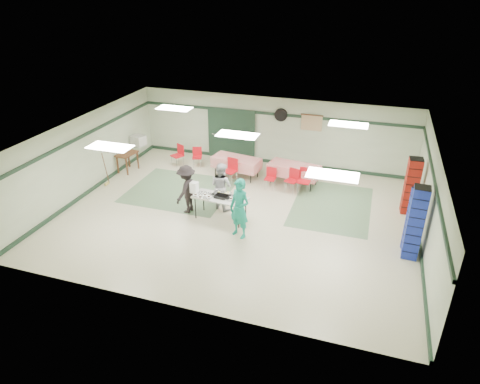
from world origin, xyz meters
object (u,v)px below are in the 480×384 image
(serving_table, at_px, (220,199))
(dining_table_a, at_px, (294,170))
(chair_d, at_px, (231,168))
(crate_stack_blue_b, at_px, (415,223))
(dining_table_b, at_px, (236,162))
(chair_loose_b, at_px, (179,153))
(chair_loose_a, at_px, (197,155))
(printer_table, at_px, (127,156))
(volunteer_dark, at_px, (187,189))
(chair_a, at_px, (293,178))
(crate_stack_red, at_px, (411,186))
(chair_b, at_px, (271,176))
(chair_c, at_px, (305,178))
(volunteer_grey, at_px, (221,186))
(crate_stack_blue_a, at_px, (414,221))
(volunteer_teal, at_px, (240,209))
(broom, at_px, (106,168))
(office_printer, at_px, (138,140))

(serving_table, bearing_deg, dining_table_a, 67.53)
(chair_d, xyz_separation_m, crate_stack_blue_b, (6.12, -2.96, 0.48))
(dining_table_b, distance_m, chair_loose_b, 2.52)
(chair_loose_a, bearing_deg, printer_table, -170.01)
(chair_loose_b, bearing_deg, volunteer_dark, -32.33)
(dining_table_b, distance_m, printer_table, 4.26)
(chair_a, height_order, crate_stack_red, crate_stack_red)
(chair_b, bearing_deg, crate_stack_blue_b, -31.02)
(serving_table, distance_m, crate_stack_red, 6.01)
(chair_c, bearing_deg, serving_table, -126.07)
(dining_table_a, xyz_separation_m, chair_loose_a, (-4.00, 0.47, -0.09))
(chair_a, bearing_deg, chair_b, -161.91)
(chair_b, bearing_deg, chair_d, -179.07)
(chair_b, distance_m, crate_stack_red, 4.67)
(volunteer_grey, xyz_separation_m, crate_stack_blue_b, (5.79, -1.01, 0.26))
(crate_stack_blue_a, bearing_deg, chair_c, 141.88)
(dining_table_a, relative_size, crate_stack_red, 1.04)
(volunteer_teal, height_order, broom, volunteer_teal)
(chair_d, distance_m, crate_stack_blue_b, 6.82)
(dining_table_b, relative_size, office_printer, 3.77)
(dining_table_b, bearing_deg, broom, -144.12)
(serving_table, bearing_deg, crate_stack_blue_b, 1.59)
(volunteer_dark, distance_m, chair_loose_b, 3.84)
(serving_table, xyz_separation_m, volunteer_dark, (-1.18, 0.12, 0.09))
(broom, bearing_deg, printer_table, 88.49)
(serving_table, height_order, volunteer_dark, volunteer_dark)
(office_printer, bearing_deg, volunteer_dark, -28.19)
(chair_loose_a, bearing_deg, chair_loose_b, 177.19)
(chair_loose_a, xyz_separation_m, office_printer, (-2.38, -0.36, 0.47))
(chair_loose_b, relative_size, crate_stack_blue_a, 0.46)
(chair_b, bearing_deg, office_printer, 174.60)
(volunteer_dark, height_order, chair_loose_a, volunteer_dark)
(chair_a, bearing_deg, serving_table, -105.75)
(volunteer_grey, distance_m, chair_loose_a, 3.68)
(chair_a, bearing_deg, volunteer_teal, -86.67)
(crate_stack_red, bearing_deg, chair_a, 174.49)
(chair_loose_a, distance_m, chair_loose_b, 0.74)
(chair_loose_a, bearing_deg, dining_table_b, -32.98)
(serving_table, relative_size, dining_table_b, 0.92)
(chair_loose_b, bearing_deg, crate_stack_blue_a, 6.24)
(chair_d, xyz_separation_m, chair_loose_a, (-1.79, 1.03, -0.10))
(chair_loose_b, bearing_deg, crate_stack_red, 20.39)
(crate_stack_blue_b, bearing_deg, chair_a, 142.42)
(volunteer_teal, height_order, chair_b, volunteer_teal)
(dining_table_b, bearing_deg, chair_loose_a, 174.67)
(printer_table, bearing_deg, crate_stack_blue_a, -7.23)
(volunteer_teal, relative_size, printer_table, 2.02)
(serving_table, height_order, dining_table_b, dining_table_b)
(chair_a, distance_m, crate_stack_red, 3.88)
(volunteer_teal, distance_m, volunteer_grey, 1.79)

